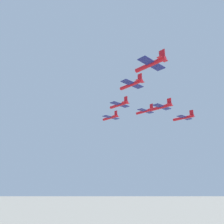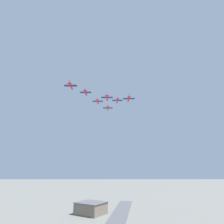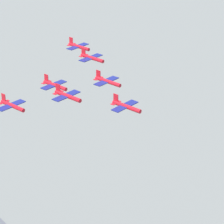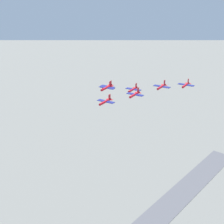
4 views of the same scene
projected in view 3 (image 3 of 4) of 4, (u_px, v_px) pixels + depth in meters
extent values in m
cylinder|color=red|center=(127.00, 107.00, 144.76)|extent=(5.99, 8.73, 1.17)
cube|color=navy|center=(125.00, 106.00, 145.14)|extent=(8.91, 6.83, 0.19)
cube|color=red|center=(116.00, 98.00, 146.45)|extent=(1.01, 1.52, 2.33)
cube|color=red|center=(116.00, 103.00, 147.09)|extent=(3.50, 2.77, 0.13)
cylinder|color=red|center=(108.00, 82.00, 158.48)|extent=(5.99, 8.73, 1.17)
cube|color=navy|center=(106.00, 81.00, 158.85)|extent=(8.91, 6.83, 0.19)
cube|color=red|center=(98.00, 74.00, 160.17)|extent=(1.01, 1.52, 2.33)
cube|color=red|center=(98.00, 78.00, 160.80)|extent=(3.50, 2.77, 0.13)
cylinder|color=red|center=(68.00, 96.00, 146.75)|extent=(5.99, 8.73, 1.17)
cube|color=navy|center=(66.00, 96.00, 147.13)|extent=(8.91, 6.83, 0.19)
cube|color=red|center=(58.00, 88.00, 148.44)|extent=(1.01, 1.52, 2.33)
cube|color=red|center=(58.00, 93.00, 149.08)|extent=(3.50, 2.77, 0.13)
cylinder|color=red|center=(92.00, 58.00, 171.83)|extent=(5.99, 8.73, 1.17)
cube|color=navy|center=(91.00, 58.00, 172.21)|extent=(8.91, 6.83, 0.19)
cube|color=red|center=(83.00, 51.00, 173.52)|extent=(1.01, 1.52, 2.33)
cube|color=red|center=(84.00, 55.00, 174.15)|extent=(3.50, 2.77, 0.13)
cylinder|color=red|center=(55.00, 85.00, 162.33)|extent=(5.99, 8.73, 1.17)
cube|color=navy|center=(54.00, 85.00, 162.70)|extent=(8.91, 6.83, 0.19)
cube|color=red|center=(46.00, 78.00, 164.02)|extent=(1.01, 1.52, 2.33)
cube|color=red|center=(47.00, 82.00, 164.65)|extent=(3.50, 2.77, 0.13)
cylinder|color=red|center=(13.00, 106.00, 151.41)|extent=(5.99, 8.73, 1.17)
cube|color=navy|center=(11.00, 105.00, 151.79)|extent=(8.91, 6.83, 0.19)
cube|color=red|center=(4.00, 98.00, 153.10)|extent=(1.01, 1.52, 2.33)
cube|color=red|center=(4.00, 102.00, 153.73)|extent=(3.50, 2.77, 0.13)
cylinder|color=red|center=(79.00, 47.00, 186.57)|extent=(5.99, 8.73, 1.17)
cube|color=navy|center=(78.00, 46.00, 186.94)|extent=(8.91, 6.83, 0.19)
cube|color=red|center=(71.00, 41.00, 188.26)|extent=(1.01, 1.52, 2.33)
cube|color=red|center=(71.00, 44.00, 188.89)|extent=(3.50, 2.77, 0.13)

